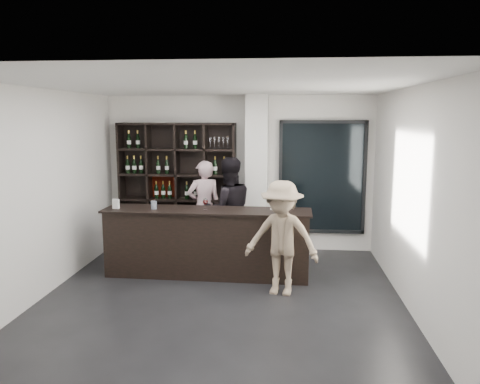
# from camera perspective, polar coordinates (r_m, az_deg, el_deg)

# --- Properties ---
(floor) EXTENTS (5.00, 5.50, 0.01)m
(floor) POSITION_cam_1_polar(r_m,az_deg,el_deg) (6.56, -2.50, -13.39)
(floor) COLOR black
(floor) RESTS_ON ground
(wine_shelf) EXTENTS (2.20, 0.35, 2.40)m
(wine_shelf) POSITION_cam_1_polar(r_m,az_deg,el_deg) (8.89, -7.62, 0.61)
(wine_shelf) COLOR black
(wine_shelf) RESTS_ON floor
(structural_column) EXTENTS (0.40, 0.40, 2.90)m
(structural_column) POSITION_cam_1_polar(r_m,az_deg,el_deg) (8.55, 2.05, 2.04)
(structural_column) COLOR silver
(structural_column) RESTS_ON floor
(glass_panel) EXTENTS (1.60, 0.08, 2.10)m
(glass_panel) POSITION_cam_1_polar(r_m,az_deg,el_deg) (8.78, 9.98, 1.77)
(glass_panel) COLOR black
(glass_panel) RESTS_ON floor
(tasting_counter) EXTENTS (3.26, 0.68, 1.07)m
(tasting_counter) POSITION_cam_1_polar(r_m,az_deg,el_deg) (7.46, -4.03, -6.17)
(tasting_counter) COLOR black
(tasting_counter) RESTS_ON floor
(taster_pink) EXTENTS (0.74, 0.62, 1.72)m
(taster_pink) POSITION_cam_1_polar(r_m,az_deg,el_deg) (8.68, -4.39, -1.81)
(taster_pink) COLOR beige
(taster_pink) RESTS_ON floor
(taster_black) EXTENTS (1.08, 0.97, 1.83)m
(taster_black) POSITION_cam_1_polar(r_m,az_deg,el_deg) (8.06, -1.43, -2.24)
(taster_black) COLOR black
(taster_black) RESTS_ON floor
(customer) EXTENTS (1.16, 0.83, 1.63)m
(customer) POSITION_cam_1_polar(r_m,az_deg,el_deg) (6.66, 5.09, -5.61)
(customer) COLOR gray
(customer) RESTS_ON floor
(wine_glass) EXTENTS (0.10, 0.10, 0.20)m
(wine_glass) POSITION_cam_1_polar(r_m,az_deg,el_deg) (7.30, -4.24, -1.40)
(wine_glass) COLOR white
(wine_glass) RESTS_ON tasting_counter
(spit_cup) EXTENTS (0.11, 0.11, 0.13)m
(spit_cup) POSITION_cam_1_polar(r_m,az_deg,el_deg) (7.47, -10.46, -1.57)
(spit_cup) COLOR silver
(spit_cup) RESTS_ON tasting_counter
(napkin_stack) EXTENTS (0.14, 0.14, 0.02)m
(napkin_stack) POSITION_cam_1_polar(r_m,az_deg,el_deg) (7.36, 4.26, -2.03)
(napkin_stack) COLOR white
(napkin_stack) RESTS_ON tasting_counter
(card_stand) EXTENTS (0.11, 0.07, 0.15)m
(card_stand) POSITION_cam_1_polar(r_m,az_deg,el_deg) (7.64, -14.89, -1.41)
(card_stand) COLOR white
(card_stand) RESTS_ON tasting_counter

